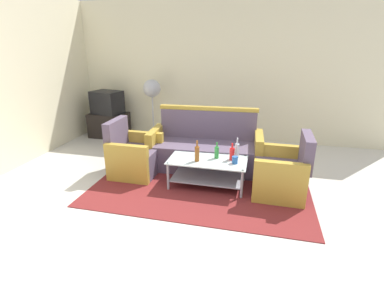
{
  "coord_description": "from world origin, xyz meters",
  "views": [
    {
      "loc": [
        0.68,
        -3.0,
        1.97
      ],
      "look_at": [
        -0.21,
        0.66,
        0.65
      ],
      "focal_mm": 27.14,
      "sensor_mm": 36.0,
      "label": 1
    }
  ],
  "objects_px": {
    "coffee_table": "(207,168)",
    "bottle_green": "(217,152)",
    "armchair_right": "(282,174)",
    "television": "(107,102)",
    "bottle_clear": "(237,150)",
    "cup": "(235,160)",
    "bottle_red": "(232,154)",
    "armchair_left": "(134,156)",
    "bottle_brown": "(197,153)",
    "couch": "(206,149)",
    "tv_stand": "(109,125)",
    "pedestal_fan": "(152,92)"
  },
  "relations": [
    {
      "from": "coffee_table",
      "to": "bottle_green",
      "type": "height_order",
      "value": "bottle_green"
    },
    {
      "from": "coffee_table",
      "to": "armchair_right",
      "type": "bearing_deg",
      "value": 0.87
    },
    {
      "from": "coffee_table",
      "to": "television",
      "type": "xyz_separation_m",
      "value": [
        -2.53,
        1.81,
        0.49
      ]
    },
    {
      "from": "bottle_clear",
      "to": "cup",
      "type": "bearing_deg",
      "value": -91.32
    },
    {
      "from": "bottle_green",
      "to": "bottle_red",
      "type": "xyz_separation_m",
      "value": [
        0.22,
        -0.01,
        0.0
      ]
    },
    {
      "from": "armchair_left",
      "to": "bottle_green",
      "type": "bearing_deg",
      "value": 86.49
    },
    {
      "from": "bottle_brown",
      "to": "bottle_green",
      "type": "bearing_deg",
      "value": 35.05
    },
    {
      "from": "coffee_table",
      "to": "couch",
      "type": "bearing_deg",
      "value": 103.46
    },
    {
      "from": "cup",
      "to": "tv_stand",
      "type": "bearing_deg",
      "value": 147.51
    },
    {
      "from": "bottle_brown",
      "to": "bottle_clear",
      "type": "xyz_separation_m",
      "value": [
        0.52,
        0.26,
        -0.0
      ]
    },
    {
      "from": "bottle_clear",
      "to": "couch",
      "type": "bearing_deg",
      "value": 138.11
    },
    {
      "from": "cup",
      "to": "coffee_table",
      "type": "bearing_deg",
      "value": 171.68
    },
    {
      "from": "bottle_brown",
      "to": "bottle_red",
      "type": "distance_m",
      "value": 0.49
    },
    {
      "from": "armchair_right",
      "to": "bottle_clear",
      "type": "distance_m",
      "value": 0.69
    },
    {
      "from": "cup",
      "to": "pedestal_fan",
      "type": "height_order",
      "value": "pedestal_fan"
    },
    {
      "from": "coffee_table",
      "to": "armchair_left",
      "type": "bearing_deg",
      "value": 172.85
    },
    {
      "from": "couch",
      "to": "cup",
      "type": "distance_m",
      "value": 0.9
    },
    {
      "from": "armchair_left",
      "to": "tv_stand",
      "type": "relative_size",
      "value": 1.06
    },
    {
      "from": "bottle_red",
      "to": "television",
      "type": "height_order",
      "value": "television"
    },
    {
      "from": "bottle_red",
      "to": "armchair_right",
      "type": "bearing_deg",
      "value": -3.83
    },
    {
      "from": "bottle_brown",
      "to": "tv_stand",
      "type": "height_order",
      "value": "bottle_brown"
    },
    {
      "from": "armchair_right",
      "to": "bottle_green",
      "type": "relative_size",
      "value": 3.55
    },
    {
      "from": "television",
      "to": "pedestal_fan",
      "type": "relative_size",
      "value": 0.54
    },
    {
      "from": "armchair_right",
      "to": "television",
      "type": "relative_size",
      "value": 1.25
    },
    {
      "from": "couch",
      "to": "tv_stand",
      "type": "distance_m",
      "value": 2.65
    },
    {
      "from": "coffee_table",
      "to": "bottle_clear",
      "type": "distance_m",
      "value": 0.49
    },
    {
      "from": "couch",
      "to": "coffee_table",
      "type": "relative_size",
      "value": 1.67
    },
    {
      "from": "pedestal_fan",
      "to": "bottle_red",
      "type": "bearing_deg",
      "value": -44.04
    },
    {
      "from": "bottle_clear",
      "to": "pedestal_fan",
      "type": "xyz_separation_m",
      "value": [
        -1.91,
        1.7,
        0.49
      ]
    },
    {
      "from": "couch",
      "to": "tv_stand",
      "type": "bearing_deg",
      "value": -28.75
    },
    {
      "from": "armchair_left",
      "to": "coffee_table",
      "type": "distance_m",
      "value": 1.21
    },
    {
      "from": "bottle_green",
      "to": "tv_stand",
      "type": "relative_size",
      "value": 0.3
    },
    {
      "from": "pedestal_fan",
      "to": "armchair_right",
      "type": "bearing_deg",
      "value": -35.88
    },
    {
      "from": "couch",
      "to": "armchair_left",
      "type": "xyz_separation_m",
      "value": [
        -1.05,
        -0.49,
        -0.03
      ]
    },
    {
      "from": "bottle_brown",
      "to": "pedestal_fan",
      "type": "height_order",
      "value": "pedestal_fan"
    },
    {
      "from": "couch",
      "to": "bottle_green",
      "type": "distance_m",
      "value": 0.66
    },
    {
      "from": "bottle_brown",
      "to": "bottle_green",
      "type": "xyz_separation_m",
      "value": [
        0.25,
        0.17,
        -0.02
      ]
    },
    {
      "from": "armchair_left",
      "to": "bottle_red",
      "type": "relative_size",
      "value": 3.47
    },
    {
      "from": "armchair_left",
      "to": "armchair_right",
      "type": "bearing_deg",
      "value": 86.42
    },
    {
      "from": "armchair_left",
      "to": "cup",
      "type": "relative_size",
      "value": 8.5
    },
    {
      "from": "armchair_left",
      "to": "tv_stand",
      "type": "bearing_deg",
      "value": -141.19
    },
    {
      "from": "bottle_brown",
      "to": "bottle_clear",
      "type": "distance_m",
      "value": 0.58
    },
    {
      "from": "couch",
      "to": "bottle_clear",
      "type": "height_order",
      "value": "couch"
    },
    {
      "from": "couch",
      "to": "bottle_clear",
      "type": "distance_m",
      "value": 0.76
    },
    {
      "from": "couch",
      "to": "bottle_brown",
      "type": "xyz_separation_m",
      "value": [
        0.02,
        -0.75,
        0.21
      ]
    },
    {
      "from": "coffee_table",
      "to": "bottle_red",
      "type": "relative_size",
      "value": 4.48
    },
    {
      "from": "coffee_table",
      "to": "tv_stand",
      "type": "distance_m",
      "value": 3.11
    },
    {
      "from": "armchair_right",
      "to": "cup",
      "type": "xyz_separation_m",
      "value": [
        -0.64,
        -0.07,
        0.17
      ]
    },
    {
      "from": "bottle_clear",
      "to": "cup",
      "type": "distance_m",
      "value": 0.22
    },
    {
      "from": "armchair_right",
      "to": "cup",
      "type": "relative_size",
      "value": 8.5
    }
  ]
}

